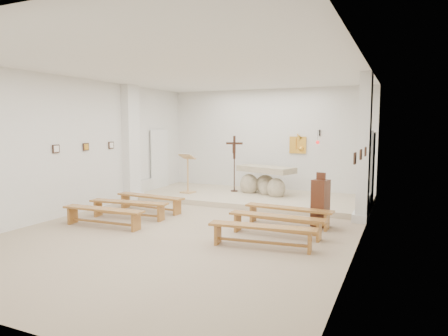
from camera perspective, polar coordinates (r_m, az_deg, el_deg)
The scene contains 29 objects.
ground at distance 9.26m, azimuth -3.68°, elevation -8.18°, with size 7.00×10.00×0.00m, color tan.
wall_left at distance 11.07m, azimuth -19.92°, elevation 2.97°, with size 0.02×10.00×3.50m, color silver.
wall_right at distance 7.97m, azimuth 18.98°, elevation 1.95°, with size 0.02×10.00×3.50m, color silver.
wall_back at distance 13.59m, azimuth 6.23°, elevation 3.80°, with size 7.00×0.02×3.50m, color silver.
ceiling at distance 9.06m, azimuth -3.83°, elevation 13.75°, with size 7.00×10.00×0.02m, color silver.
sanctuary_platform at distance 12.37m, azimuth 3.98°, elevation -4.21°, with size 6.98×3.00×0.15m, color beige.
pilaster_left at distance 12.51m, azimuth -13.11°, elevation 3.48°, with size 0.26×0.55×3.50m, color white.
pilaster_right at distance 9.97m, azimuth 19.39°, elevation 2.69°, with size 0.26×0.55×3.50m, color white.
gold_wall_relief at distance 13.28m, azimuth 10.49°, elevation 3.25°, with size 0.55×0.04×0.55m, color gold.
sanctuary_lamp at distance 12.88m, azimuth 13.27°, elevation 3.81°, with size 0.11×0.36×0.44m.
station_frame_left_front at distance 10.50m, azimuth -22.88°, elevation 2.55°, with size 0.03×0.20×0.20m, color #382318.
station_frame_left_mid at distance 11.21m, azimuth -19.12°, elevation 2.88°, with size 0.03×0.20×0.20m, color #382318.
station_frame_left_rear at distance 11.95m, azimuth -15.83°, elevation 3.16°, with size 0.03×0.20×0.20m, color #382318.
station_frame_right_front at distance 7.18m, azimuth 18.20°, elevation 1.32°, with size 0.03×0.20×0.20m, color #382318.
station_frame_right_mid at distance 8.17m, azimuth 18.97°, elevation 1.83°, with size 0.03×0.20×0.20m, color #382318.
station_frame_right_rear at distance 9.17m, azimuth 19.57°, elevation 2.23°, with size 0.03×0.20×0.20m, color #382318.
radiator_left at distance 13.25m, azimuth -11.32°, elevation -2.78°, with size 0.10×0.85×0.52m, color silver.
radiator_right at distance 10.84m, azimuth 19.77°, elevation -4.97°, with size 0.10×0.85×0.52m, color silver.
altar at distance 12.53m, azimuth 5.90°, elevation -2.05°, with size 1.99×1.32×0.96m.
lectern at distance 12.69m, azimuth -5.24°, elevation -0.74°, with size 0.50×0.43×1.28m.
crucifix_stand at distance 12.90m, azimuth 1.48°, elevation 1.24°, with size 0.55×0.24×1.81m.
potted_plant at distance 12.75m, azimuth 3.71°, elevation -2.50°, with size 0.42×0.36×0.47m, color #336227.
donation_pedestal at distance 9.33m, azimuth 13.60°, elevation -4.82°, with size 0.40×0.40×1.23m.
bench_left_front at distance 10.84m, azimuth -10.50°, elevation -4.43°, with size 2.05×0.48×0.43m.
bench_right_front at distance 9.25m, azimuth 9.18°, elevation -6.21°, with size 2.05×0.45×0.43m.
bench_left_second at distance 10.12m, azimuth -13.47°, elevation -5.25°, with size 2.05×0.57×0.43m.
bench_right_second at distance 8.39m, azimuth 7.53°, elevation -7.45°, with size 2.03×0.34×0.43m.
bench_left_third at distance 9.43m, azimuth -16.90°, elevation -6.17°, with size 2.04×0.41×0.43m.
bench_right_third at distance 7.55m, azimuth 5.48°, elevation -8.97°, with size 2.05×0.55×0.43m.
Camera 1 is at (4.23, -7.92, 2.27)m, focal length 32.00 mm.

